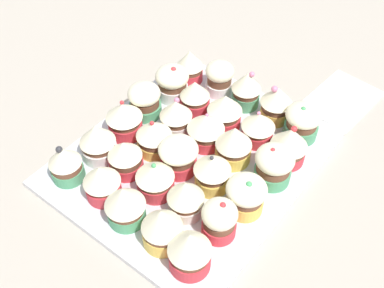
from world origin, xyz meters
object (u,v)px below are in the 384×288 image
(cupcake_23, at_px, (220,77))
(cupcake_24, at_px, (65,163))
(baking_tray, at_px, (192,158))
(cupcake_18, at_px, (102,182))
(cupcake_4, at_px, (289,144))
(cupcake_26, at_px, (124,119))
(cupcake_27, at_px, (145,100))
(napkin, at_px, (342,99))
(cupcake_13, at_px, (153,177))
(cupcake_16, at_px, (226,111))
(cupcake_0, at_px, (190,250))
(cupcake_20, at_px, (154,136))
(cupcake_22, at_px, (195,97))
(cupcake_29, at_px, (190,65))
(cupcake_19, at_px, (125,157))
(cupcake_2, at_px, (246,195))
(cupcake_17, at_px, (248,90))
(cupcake_1, at_px, (219,219))
(cupcake_8, at_px, (212,171))
(cupcake_15, at_px, (204,128))
(cupcake_14, at_px, (180,156))
(cupcake_5, at_px, (302,121))
(cupcake_25, at_px, (98,142))
(cupcake_3, at_px, (274,165))
(cupcake_12, at_px, (123,203))
(cupcake_9, at_px, (234,144))
(cupcake_21, at_px, (176,115))
(cupcake_11, at_px, (276,103))
(cupcake_6, at_px, (162,226))
(cupcake_7, at_px, (186,197))

(cupcake_23, height_order, cupcake_24, cupcake_24)
(baking_tray, bearing_deg, cupcake_18, 158.74)
(cupcake_4, xyz_separation_m, cupcake_26, (-0.12, 0.26, -0.00))
(cupcake_27, bearing_deg, napkin, -44.85)
(cupcake_13, height_order, cupcake_23, cupcake_23)
(cupcake_13, bearing_deg, cupcake_16, -1.85)
(cupcake_4, bearing_deg, cupcake_0, 178.05)
(cupcake_20, xyz_separation_m, cupcake_22, (0.12, 0.01, 0.00))
(cupcake_13, bearing_deg, cupcake_23, 12.46)
(cupcake_29, bearing_deg, cupcake_13, -153.78)
(cupcake_18, relative_size, cupcake_19, 1.01)
(cupcake_4, relative_size, cupcake_22, 1.11)
(cupcake_2, xyz_separation_m, cupcake_17, (0.20, 0.13, 0.01))
(cupcake_1, distance_m, cupcake_20, 0.20)
(cupcake_16, bearing_deg, cupcake_8, -153.72)
(cupcake_15, relative_size, cupcake_17, 0.86)
(cupcake_14, xyz_separation_m, cupcake_22, (0.13, 0.07, 0.00))
(cupcake_1, xyz_separation_m, cupcake_13, (0.00, 0.13, -0.00))
(cupcake_5, height_order, cupcake_24, cupcake_24)
(cupcake_22, bearing_deg, cupcake_8, -133.87)
(cupcake_23, height_order, cupcake_25, cupcake_25)
(cupcake_0, relative_size, cupcake_19, 1.16)
(cupcake_19, xyz_separation_m, cupcake_20, (0.06, -0.01, -0.00))
(cupcake_3, xyz_separation_m, cupcake_13, (-0.14, 0.14, -0.00))
(cupcake_18, distance_m, cupcake_22, 0.25)
(cupcake_12, bearing_deg, cupcake_16, -1.30)
(cupcake_2, xyz_separation_m, cupcake_16, (0.13, 0.13, 0.00))
(cupcake_4, distance_m, cupcake_8, 0.14)
(cupcake_13, distance_m, cupcake_26, 0.14)
(cupcake_5, relative_size, cupcake_8, 0.96)
(cupcake_17, xyz_separation_m, cupcake_29, (-0.01, 0.14, -0.00))
(cupcake_23, bearing_deg, cupcake_8, -147.45)
(cupcake_14, height_order, cupcake_25, cupcake_25)
(cupcake_13, bearing_deg, cupcake_12, -179.73)
(baking_tray, xyz_separation_m, cupcake_12, (-0.16, 0.00, 0.04))
(cupcake_9, xyz_separation_m, cupcake_21, (-0.00, 0.12, -0.00))
(cupcake_11, distance_m, cupcake_29, 0.20)
(cupcake_12, distance_m, cupcake_14, 0.13)
(cupcake_1, distance_m, cupcake_25, 0.25)
(cupcake_4, distance_m, cupcake_22, 0.20)
(cupcake_17, bearing_deg, cupcake_27, 134.11)
(cupcake_11, distance_m, cupcake_12, 0.34)
(cupcake_6, bearing_deg, cupcake_2, -27.23)
(cupcake_0, relative_size, cupcake_2, 1.13)
(cupcake_1, bearing_deg, cupcake_0, 178.84)
(cupcake_1, height_order, cupcake_17, cupcake_17)
(cupcake_3, relative_size, cupcake_23, 1.07)
(cupcake_5, bearing_deg, cupcake_22, 108.29)
(cupcake_3, bearing_deg, cupcake_7, 151.86)
(cupcake_4, bearing_deg, cupcake_6, 165.79)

